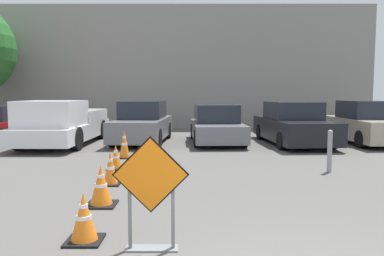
# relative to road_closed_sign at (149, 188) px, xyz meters

# --- Properties ---
(ground_plane) EXTENTS (96.00, 96.00, 0.00)m
(ground_plane) POSITION_rel_road_closed_sign_xyz_m (1.59, 8.87, -0.76)
(ground_plane) COLOR #565451
(road_closed_sign) EXTENTS (0.90, 0.20, 1.37)m
(road_closed_sign) POSITION_rel_road_closed_sign_xyz_m (0.00, 0.00, 0.00)
(road_closed_sign) COLOR black
(road_closed_sign) RESTS_ON ground_plane
(traffic_cone_nearest) EXTENTS (0.45, 0.45, 0.62)m
(traffic_cone_nearest) POSITION_rel_road_closed_sign_xyz_m (-0.87, 0.28, -0.46)
(traffic_cone_nearest) COLOR black
(traffic_cone_nearest) RESTS_ON ground_plane
(traffic_cone_second) EXTENTS (0.49, 0.49, 0.67)m
(traffic_cone_second) POSITION_rel_road_closed_sign_xyz_m (-1.03, 1.80, -0.44)
(traffic_cone_second) COLOR black
(traffic_cone_second) RESTS_ON ground_plane
(traffic_cone_third) EXTENTS (0.38, 0.38, 0.70)m
(traffic_cone_third) POSITION_rel_road_closed_sign_xyz_m (-1.18, 3.21, -0.43)
(traffic_cone_third) COLOR black
(traffic_cone_third) RESTS_ON ground_plane
(traffic_cone_fourth) EXTENTS (0.42, 0.42, 0.60)m
(traffic_cone_fourth) POSITION_rel_road_closed_sign_xyz_m (-1.39, 4.79, -0.48)
(traffic_cone_fourth) COLOR black
(traffic_cone_fourth) RESTS_ON ground_plane
(traffic_cone_fifth) EXTENTS (0.40, 0.40, 0.82)m
(traffic_cone_fifth) POSITION_rel_road_closed_sign_xyz_m (-1.46, 6.37, -0.36)
(traffic_cone_fifth) COLOR black
(traffic_cone_fifth) RESTS_ON ground_plane
(pickup_truck) EXTENTS (2.15, 5.35, 1.61)m
(pickup_truck) POSITION_rel_road_closed_sign_xyz_m (-4.21, 9.05, -0.03)
(pickup_truck) COLOR silver
(pickup_truck) RESTS_ON ground_plane
(parked_car_second) EXTENTS (2.00, 4.46, 1.57)m
(parked_car_second) POSITION_rel_road_closed_sign_xyz_m (-1.40, 9.92, -0.05)
(parked_car_second) COLOR slate
(parked_car_second) RESTS_ON ground_plane
(parked_car_third) EXTENTS (1.97, 4.19, 1.44)m
(parked_car_third) POSITION_rel_road_closed_sign_xyz_m (1.41, 9.81, -0.12)
(parked_car_third) COLOR slate
(parked_car_third) RESTS_ON ground_plane
(parked_car_fourth) EXTENTS (2.20, 4.71, 1.55)m
(parked_car_fourth) POSITION_rel_road_closed_sign_xyz_m (4.21, 9.48, -0.06)
(parked_car_fourth) COLOR black
(parked_car_fourth) RESTS_ON ground_plane
(parked_car_fifth) EXTENTS (1.90, 4.17, 1.58)m
(parked_car_fifth) POSITION_rel_road_closed_sign_xyz_m (7.02, 9.67, -0.05)
(parked_car_fifth) COLOR #A39984
(parked_car_fifth) RESTS_ON ground_plane
(bollard_nearest) EXTENTS (0.12, 0.12, 1.01)m
(bollard_nearest) POSITION_rel_road_closed_sign_xyz_m (3.73, 4.44, -0.23)
(bollard_nearest) COLOR gray
(bollard_nearest) RESTS_ON ground_plane
(building_facade_backdrop) EXTENTS (20.88, 5.00, 6.50)m
(building_facade_backdrop) POSITION_rel_road_closed_sign_xyz_m (-0.35, 18.13, 2.49)
(building_facade_backdrop) COLOR gray
(building_facade_backdrop) RESTS_ON ground_plane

